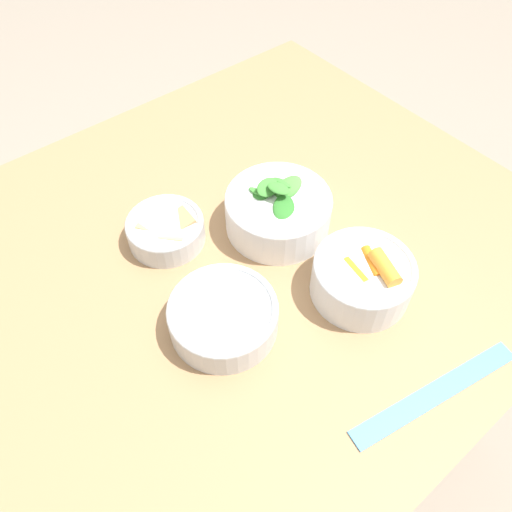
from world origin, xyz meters
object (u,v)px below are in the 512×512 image
object	(u,v)px
bowl_carrots	(363,277)
bowl_greens	(278,210)
bowl_beans_hotdog	(223,317)
ruler	(436,393)
bowl_cookies	(166,229)

from	to	relation	value
bowl_carrots	bowl_greens	bearing A→B (deg)	-86.84
bowl_beans_hotdog	ruler	xyz separation A→B (m)	(-0.16, 0.26, -0.02)
bowl_cookies	ruler	bearing A→B (deg)	105.88
bowl_greens	ruler	bearing A→B (deg)	84.86
bowl_beans_hotdog	ruler	world-z (taller)	bowl_beans_hotdog
bowl_greens	bowl_cookies	size ratio (longest dim) A/B	1.38
bowl_carrots	bowl_cookies	size ratio (longest dim) A/B	1.19
bowl_greens	bowl_carrots	bearing A→B (deg)	93.16
bowl_cookies	bowl_greens	bearing A→B (deg)	150.31
ruler	bowl_beans_hotdog	bearing A→B (deg)	-59.07
bowl_beans_hotdog	ruler	bearing A→B (deg)	120.93
bowl_cookies	ruler	xyz separation A→B (m)	(-0.13, 0.45, -0.02)
bowl_carrots	bowl_greens	distance (m)	0.18
bowl_beans_hotdog	bowl_cookies	world-z (taller)	bowl_beans_hotdog
bowl_beans_hotdog	ruler	size ratio (longest dim) A/B	0.59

